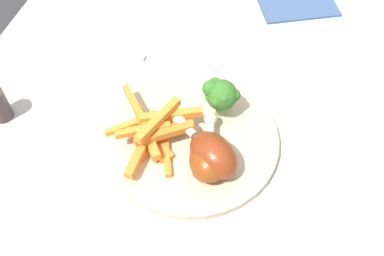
{
  "coord_description": "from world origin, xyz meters",
  "views": [
    {
      "loc": [
        0.41,
        0.14,
        1.23
      ],
      "look_at": [
        0.06,
        0.05,
        0.76
      ],
      "focal_mm": 40.52,
      "sensor_mm": 36.0,
      "label": 1
    }
  ],
  "objects_px": {
    "dining_table": "(172,145)",
    "fork": "(91,49)",
    "chicken_drumstick_near": "(209,157)",
    "broccoli_floret_front": "(220,95)",
    "carrot_fries_pile": "(154,130)",
    "chicken_drumstick_far": "(211,153)",
    "dinner_plate": "(192,139)"
  },
  "relations": [
    {
      "from": "dining_table",
      "to": "fork",
      "type": "bearing_deg",
      "value": -116.4
    },
    {
      "from": "chicken_drumstick_near",
      "to": "broccoli_floret_front",
      "type": "bearing_deg",
      "value": -176.26
    },
    {
      "from": "dining_table",
      "to": "chicken_drumstick_near",
      "type": "height_order",
      "value": "chicken_drumstick_near"
    },
    {
      "from": "broccoli_floret_front",
      "to": "carrot_fries_pile",
      "type": "height_order",
      "value": "broccoli_floret_front"
    },
    {
      "from": "fork",
      "to": "chicken_drumstick_far",
      "type": "bearing_deg",
      "value": -36.29
    },
    {
      "from": "chicken_drumstick_far",
      "to": "fork",
      "type": "bearing_deg",
      "value": -125.78
    },
    {
      "from": "broccoli_floret_front",
      "to": "chicken_drumstick_near",
      "type": "xyz_separation_m",
      "value": [
        0.09,
        0.01,
        -0.02
      ]
    },
    {
      "from": "dinner_plate",
      "to": "fork",
      "type": "relative_size",
      "value": 1.29
    },
    {
      "from": "dinner_plate",
      "to": "chicken_drumstick_far",
      "type": "relative_size",
      "value": 2.11
    },
    {
      "from": "dining_table",
      "to": "carrot_fries_pile",
      "type": "distance_m",
      "value": 0.16
    },
    {
      "from": "broccoli_floret_front",
      "to": "chicken_drumstick_far",
      "type": "xyz_separation_m",
      "value": [
        0.09,
        0.01,
        -0.02
      ]
    },
    {
      "from": "carrot_fries_pile",
      "to": "chicken_drumstick_near",
      "type": "distance_m",
      "value": 0.09
    },
    {
      "from": "broccoli_floret_front",
      "to": "carrot_fries_pile",
      "type": "relative_size",
      "value": 0.43
    },
    {
      "from": "dining_table",
      "to": "fork",
      "type": "distance_m",
      "value": 0.21
    },
    {
      "from": "broccoli_floret_front",
      "to": "carrot_fries_pile",
      "type": "distance_m",
      "value": 0.1
    },
    {
      "from": "carrot_fries_pile",
      "to": "chicken_drumstick_far",
      "type": "relative_size",
      "value": 1.23
    },
    {
      "from": "dining_table",
      "to": "dinner_plate",
      "type": "height_order",
      "value": "dinner_plate"
    },
    {
      "from": "dinner_plate",
      "to": "chicken_drumstick_far",
      "type": "height_order",
      "value": "chicken_drumstick_far"
    },
    {
      "from": "dining_table",
      "to": "broccoli_floret_front",
      "type": "xyz_separation_m",
      "value": [
        0.01,
        0.08,
        0.17
      ]
    },
    {
      "from": "dining_table",
      "to": "dinner_plate",
      "type": "distance_m",
      "value": 0.14
    },
    {
      "from": "dinner_plate",
      "to": "carrot_fries_pile",
      "type": "distance_m",
      "value": 0.06
    },
    {
      "from": "broccoli_floret_front",
      "to": "carrot_fries_pile",
      "type": "xyz_separation_m",
      "value": [
        0.07,
        -0.08,
        -0.02
      ]
    },
    {
      "from": "carrot_fries_pile",
      "to": "fork",
      "type": "xyz_separation_m",
      "value": [
        -0.16,
        -0.16,
        -0.03
      ]
    },
    {
      "from": "dinner_plate",
      "to": "fork",
      "type": "distance_m",
      "value": 0.26
    },
    {
      "from": "chicken_drumstick_far",
      "to": "dinner_plate",
      "type": "bearing_deg",
      "value": -136.21
    },
    {
      "from": "carrot_fries_pile",
      "to": "chicken_drumstick_far",
      "type": "height_order",
      "value": "chicken_drumstick_far"
    },
    {
      "from": "fork",
      "to": "carrot_fries_pile",
      "type": "bearing_deg",
      "value": -44.45
    },
    {
      "from": "fork",
      "to": "dinner_plate",
      "type": "bearing_deg",
      "value": -34.21
    },
    {
      "from": "dining_table",
      "to": "carrot_fries_pile",
      "type": "xyz_separation_m",
      "value": [
        0.08,
        0.0,
        0.14
      ]
    },
    {
      "from": "carrot_fries_pile",
      "to": "chicken_drumstick_far",
      "type": "xyz_separation_m",
      "value": [
        0.02,
        0.09,
        0.01
      ]
    },
    {
      "from": "dining_table",
      "to": "chicken_drumstick_far",
      "type": "xyz_separation_m",
      "value": [
        0.1,
        0.09,
        0.15
      ]
    },
    {
      "from": "dining_table",
      "to": "chicken_drumstick_far",
      "type": "relative_size",
      "value": 10.23
    }
  ]
}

